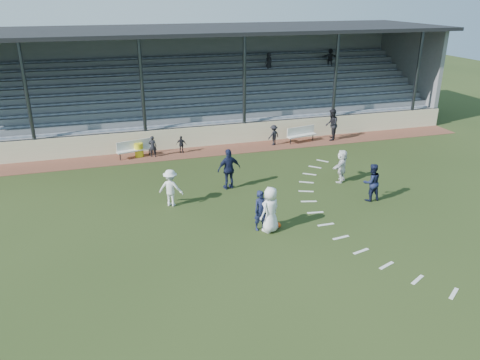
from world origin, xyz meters
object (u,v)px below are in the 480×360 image
object	(u,v)px
bench_right	(301,133)
football	(278,225)
player_white_lead	(270,210)
official	(332,125)
bench_left	(134,147)
player_navy_lead	(261,210)
trash_bin	(139,150)

from	to	relation	value
bench_right	football	distance (m)	11.68
player_white_lead	official	world-z (taller)	official
bench_left	player_navy_lead	size ratio (longest dim) A/B	1.25
bench_left	trash_bin	size ratio (longest dim) A/B	2.64
football	official	bearing A→B (deg)	53.85
football	player_white_lead	world-z (taller)	player_white_lead
football	player_navy_lead	xyz separation A→B (m)	(-0.71, 0.08, 0.70)
bench_left	player_navy_lead	xyz separation A→B (m)	(3.99, -10.23, 0.23)
player_navy_lead	official	size ratio (longest dim) A/B	0.83
bench_right	official	xyz separation A→B (m)	(1.96, -0.15, 0.41)
player_white_lead	official	distance (m)	12.95
player_navy_lead	bench_right	bearing A→B (deg)	44.66
player_navy_lead	official	bearing A→B (deg)	36.86
football	player_white_lead	size ratio (longest dim) A/B	0.12
trash_bin	official	distance (m)	11.89
trash_bin	player_white_lead	world-z (taller)	player_white_lead
bench_left	football	size ratio (longest dim) A/B	9.35
football	official	size ratio (longest dim) A/B	0.11
bench_left	bench_right	world-z (taller)	same
bench_left	official	distance (m)	12.13
player_white_lead	official	xyz separation A→B (m)	(7.83, 10.32, 0.08)
player_white_lead	bench_right	bearing A→B (deg)	-148.41
football	official	distance (m)	12.61
bench_right	player_navy_lead	distance (m)	11.95
bench_right	trash_bin	distance (m)	9.91
trash_bin	player_navy_lead	distance (m)	10.90
bench_left	player_navy_lead	distance (m)	10.99
player_white_lead	player_navy_lead	xyz separation A→B (m)	(-0.30, 0.24, -0.10)
player_navy_lead	official	distance (m)	12.95
bench_right	trash_bin	bearing A→B (deg)	167.98
bench_left	football	world-z (taller)	bench_left
trash_bin	official	xyz separation A→B (m)	(11.87, -0.16, 0.59)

